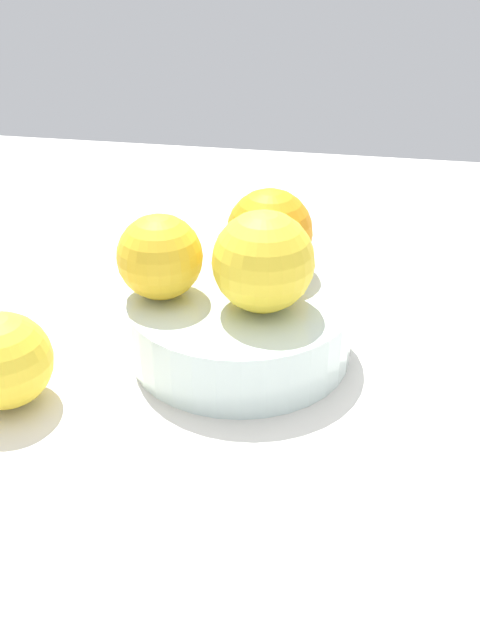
% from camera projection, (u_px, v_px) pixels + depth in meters
% --- Properties ---
extents(ground_plane, '(1.10, 1.10, 0.02)m').
position_uv_depth(ground_plane, '(240.00, 362.00, 0.56)').
color(ground_plane, silver).
extents(fruit_bowl, '(0.18, 0.18, 0.05)m').
position_uv_depth(fruit_bowl, '(240.00, 327.00, 0.54)').
color(fruit_bowl, silver).
rests_on(fruit_bowl, ground_plane).
extents(orange_in_bowl_0, '(0.08, 0.08, 0.08)m').
position_uv_depth(orange_in_bowl_0, '(263.00, 262.00, 0.50)').
color(orange_in_bowl_0, yellow).
rests_on(orange_in_bowl_0, fruit_bowl).
extents(orange_in_bowl_1, '(0.07, 0.07, 0.07)m').
position_uv_depth(orange_in_bowl_1, '(160.00, 257.00, 0.52)').
color(orange_in_bowl_1, yellow).
rests_on(orange_in_bowl_1, fruit_bowl).
extents(orange_in_bowl_2, '(0.07, 0.07, 0.07)m').
position_uv_depth(orange_in_bowl_2, '(270.00, 232.00, 0.55)').
color(orange_in_bowl_2, orange).
rests_on(orange_in_bowl_2, fruit_bowl).
extents(orange_loose_0, '(0.07, 0.07, 0.07)m').
position_uv_depth(orange_loose_0, '(3.00, 361.00, 0.48)').
color(orange_loose_0, yellow).
rests_on(orange_loose_0, ground_plane).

